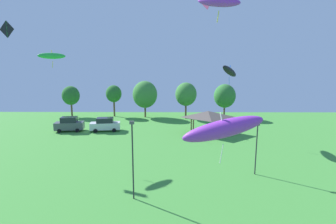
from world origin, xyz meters
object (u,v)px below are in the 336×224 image
light_post_0 (133,156)px  kite_flying_4 (222,129)px  light_post_1 (256,145)px  parked_car_leftmost (69,124)px  treeline_tree_2 (145,94)px  kite_flying_1 (218,2)px  kite_flying_3 (7,29)px  kite_flying_9 (52,56)px  parked_car_second_from_left (105,124)px  treeline_tree_3 (186,94)px  treeline_tree_1 (114,94)px  kite_flying_11 (230,71)px  treeline_tree_4 (225,96)px  park_pavilion (208,114)px  kite_flying_2 (206,1)px  treeline_tree_0 (71,96)px

light_post_0 → kite_flying_4: bearing=-36.1°
light_post_0 → light_post_1: light_post_0 is taller
parked_car_leftmost → treeline_tree_2: 16.84m
kite_flying_1 → kite_flying_3: (-22.19, 13.84, 0.09)m
kite_flying_9 → light_post_1: size_ratio=0.53×
light_post_1 → treeline_tree_2: treeline_tree_2 is taller
parked_car_second_from_left → treeline_tree_3: treeline_tree_3 is taller
treeline_tree_1 → kite_flying_4: bearing=-69.1°
kite_flying_11 → treeline_tree_4: (2.81, 15.97, -5.40)m
light_post_0 → treeline_tree_4: bearing=67.1°
park_pavilion → treeline_tree_2: size_ratio=0.86×
kite_flying_9 → treeline_tree_1: kite_flying_9 is taller
kite_flying_9 → park_pavilion: bearing=25.9°
kite_flying_1 → parked_car_second_from_left: (-13.79, 24.13, -13.68)m
kite_flying_4 → park_pavilion: size_ratio=0.80×
kite_flying_11 → kite_flying_2: bearing=-131.9°
kite_flying_4 → treeline_tree_0: (-23.88, 38.75, -2.55)m
park_pavilion → treeline_tree_0: size_ratio=1.00×
kite_flying_2 → kite_flying_9: kite_flying_2 is taller
kite_flying_11 → parked_car_leftmost: 26.76m
kite_flying_9 → parked_car_second_from_left: 15.56m
kite_flying_1 → kite_flying_3: bearing=148.1°
kite_flying_3 → treeline_tree_4: (30.28, 21.70, -10.39)m
kite_flying_3 → treeline_tree_1: 26.04m
kite_flying_2 → light_post_1: 17.73m
kite_flying_9 → kite_flying_4: bearing=-42.8°
kite_flying_9 → treeline_tree_0: kite_flying_9 is taller
kite_flying_1 → treeline_tree_3: bearing=89.9°
kite_flying_2 → treeline_tree_0: kite_flying_2 is taller
kite_flying_1 → treeline_tree_0: (-23.81, 36.29, -10.34)m
kite_flying_4 → treeline_tree_3: 37.00m
treeline_tree_2 → treeline_tree_4: (16.38, -0.33, -0.26)m
kite_flying_2 → kite_flying_11: (4.12, 4.59, -8.36)m
light_post_0 → kite_flying_2: bearing=60.9°
light_post_1 → treeline_tree_0: treeline_tree_0 is taller
treeline_tree_2 → park_pavilion: bearing=-49.1°
light_post_1 → treeline_tree_4: size_ratio=0.76×
parked_car_second_from_left → treeline_tree_2: treeline_tree_2 is taller
kite_flying_9 → parked_car_second_from_left: size_ratio=0.56×
kite_flying_3 → treeline_tree_3: (22.28, 20.65, -9.93)m
kite_flying_9 → treeline_tree_3: size_ratio=0.38×
parked_car_second_from_left → light_post_0: light_post_0 is taller
kite_flying_3 → kite_flying_4: bearing=-36.2°
light_post_1 → treeline_tree_4: treeline_tree_4 is taller
kite_flying_9 → treeline_tree_0: (-6.91, 23.02, -7.37)m
kite_flying_9 → treeline_tree_2: 25.19m
kite_flying_1 → light_post_1: size_ratio=0.55×
parked_car_second_from_left → treeline_tree_2: bearing=57.3°
kite_flying_1 → treeline_tree_3: (0.08, 34.49, -9.84)m
kite_flying_3 → treeline_tree_4: kite_flying_3 is taller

